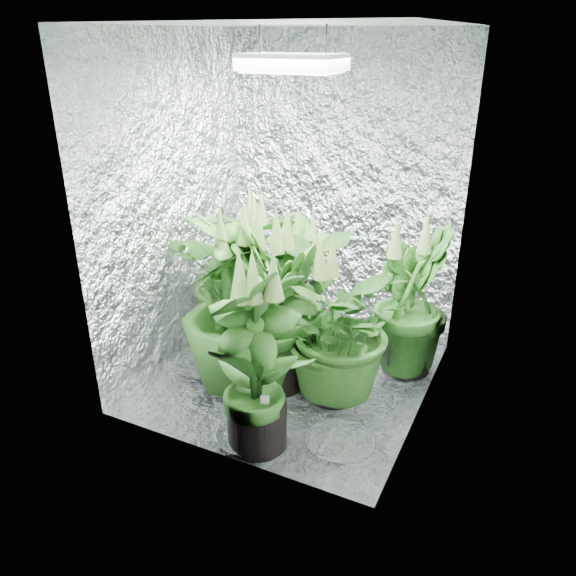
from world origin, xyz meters
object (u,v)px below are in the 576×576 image
Objects in this scene: plant_f at (255,360)px; plant_g at (279,307)px; plant_a at (247,276)px; plant_c at (413,303)px; circulation_fan at (402,354)px; plant_e at (335,328)px; grow_lamp at (292,63)px; plant_b at (303,290)px; plant_d at (232,305)px.

plant_g reaches higher than plant_f.
plant_f reaches higher than plant_a.
plant_f reaches higher than plant_c.
plant_e is at bearing -112.09° from circulation_fan.
grow_lamp reaches higher than plant_b.
plant_f is at bearing -80.11° from grow_lamp.
plant_b is 0.96× the size of plant_c.
plant_d is (-0.20, -0.55, 0.09)m from plant_b.
plant_e is (0.38, -0.42, 0.01)m from plant_b.
plant_e is (0.59, 0.13, -0.07)m from plant_d.
plant_g is (-0.14, 0.52, 0.03)m from plant_f.
plant_g is 3.31× the size of circulation_fan.
plant_a is 1.11m from circulation_fan.
grow_lamp reaches higher than plant_d.
plant_b is (-0.07, 0.33, -1.38)m from grow_lamp.
plant_c is at bearing 6.50° from plant_b.
grow_lamp is 1.81m from circulation_fan.
plant_a is at bearing 152.75° from grow_lamp.
plant_d is (0.15, -0.44, 0.01)m from plant_a.
plant_c is (0.62, 0.41, -1.36)m from grow_lamp.
plant_d is at bearing -142.03° from grow_lamp.
plant_c is at bearing 33.33° from grow_lamp.
plant_c is 0.93× the size of plant_f.
plant_b is 0.70m from plant_c.
plant_c is 0.33m from circulation_fan.
plant_g is (0.40, -0.34, 0.01)m from plant_a.
plant_c is at bearing 64.07° from plant_f.
plant_a is 0.53m from plant_g.
plant_a is 1.02m from plant_f.
circulation_fan is at bearing 28.21° from grow_lamp.
plant_d is 1.11m from circulation_fan.
plant_a is 1.07m from plant_c.
plant_f is 0.54m from plant_g.
grow_lamp is 1.47m from plant_f.
plant_a is 3.21× the size of circulation_fan.
plant_b is 0.46m from plant_g.
plant_d is at bearing -145.18° from plant_c.
plant_e is 0.59m from plant_f.
plant_c is 2.96× the size of circulation_fan.
grow_lamp is 1.42m from plant_b.
grow_lamp is 0.48× the size of plant_e.
grow_lamp is 1.30m from plant_g.
grow_lamp reaches higher than plant_a.
plant_b is (0.36, 0.11, -0.07)m from plant_a.
grow_lamp is 1.40m from plant_e.
plant_f is (0.39, -0.42, -0.03)m from plant_d.
plant_d reaches higher than plant_a.
plant_a is 0.38m from plant_b.
plant_d is (-0.90, -0.62, 0.07)m from plant_c.
plant_a is at bearing -169.86° from plant_c.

